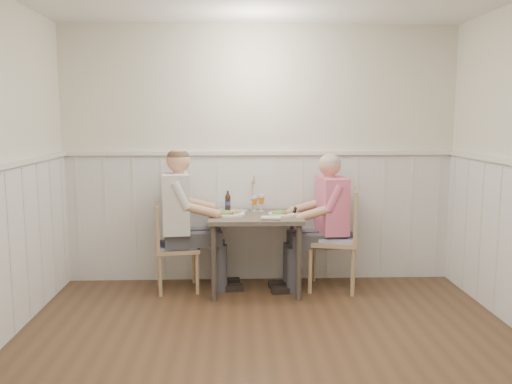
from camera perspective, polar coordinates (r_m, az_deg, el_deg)
ground_plane at (r=3.69m, az=1.99°, el=-19.21°), size 4.50×4.50×0.00m
room_shell at (r=3.29m, az=2.12°, el=5.04°), size 4.04×4.54×2.60m
wainscot at (r=4.10m, az=1.35°, el=-6.15°), size 4.00×4.49×1.34m
dining_table at (r=5.23m, az=-0.08°, el=-3.54°), size 0.88×0.70×0.75m
chair_right at (r=5.36m, az=8.78°, el=-4.51°), size 0.56×0.56×1.00m
chair_left at (r=5.33m, az=-8.87°, el=-5.37°), size 0.47×0.47×0.86m
man_in_pink at (r=5.35m, az=7.51°, el=-4.18°), size 0.65×0.45×1.36m
diner_cream at (r=5.29m, az=-7.91°, el=-4.07°), size 0.69×0.48×1.42m
plate_man at (r=5.20m, az=2.73°, el=-2.19°), size 0.28×0.28×0.07m
plate_diner at (r=5.19m, az=-2.94°, el=-2.21°), size 0.29×0.29×0.07m
beer_glass_a at (r=5.38m, az=0.56°, el=-0.84°), size 0.07×0.07×0.17m
beer_glass_b at (r=5.39m, az=-0.16°, el=-0.95°), size 0.06×0.06×0.16m
beer_bottle at (r=5.43m, az=-2.98°, el=-1.05°), size 0.06×0.06×0.20m
rolled_napkin at (r=4.94m, az=1.57°, el=-2.75°), size 0.18×0.05×0.04m
grass_vase at (r=5.47m, az=-0.49°, el=-0.15°), size 0.04×0.04×0.37m
gingham_mat at (r=5.40m, az=-2.64°, el=-2.02°), size 0.35×0.32×0.01m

